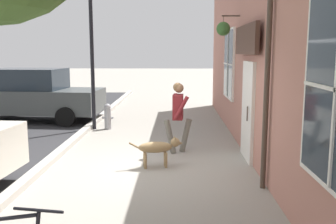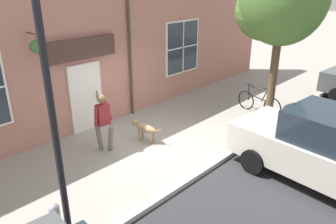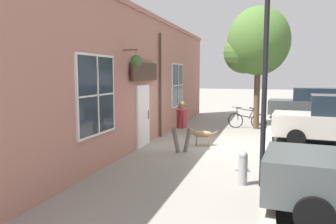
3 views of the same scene
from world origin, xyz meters
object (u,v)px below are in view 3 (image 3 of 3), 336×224
object	(u,v)px
pedestrian_walking	(182,122)
fire_hydrant	(243,167)
leaning_bicycle	(247,120)
dog_on_leash	(201,134)
parked_car_far_end	(312,104)
street_tree_by_curb	(255,44)
street_lamp	(266,45)

from	to	relation	value
pedestrian_walking	fire_hydrant	distance (m)	3.40
pedestrian_walking	leaning_bicycle	size ratio (longest dim) A/B	0.93
dog_on_leash	parked_car_far_end	world-z (taller)	parked_car_far_end
dog_on_leash	street_tree_by_curb	distance (m)	5.66
pedestrian_walking	street_tree_by_curb	size ratio (longest dim) A/B	0.30
dog_on_leash	leaning_bicycle	xyz separation A→B (m)	(1.30, 4.24, -0.03)
street_tree_by_curb	street_lamp	world-z (taller)	street_tree_by_curb
dog_on_leash	pedestrian_walking	bearing A→B (deg)	-109.54
fire_hydrant	dog_on_leash	bearing A→B (deg)	114.59
leaning_bicycle	street_lamp	world-z (taller)	street_lamp
leaning_bicycle	street_lamp	bearing A→B (deg)	-84.16
leaning_bicycle	parked_car_far_end	distance (m)	4.83
dog_on_leash	parked_car_far_end	bearing A→B (deg)	60.41
dog_on_leash	street_lamp	xyz separation A→B (m)	(2.11, -3.70, 2.66)
pedestrian_walking	leaning_bicycle	distance (m)	5.65
parked_car_far_end	street_lamp	distance (m)	11.99
pedestrian_walking	dog_on_leash	world-z (taller)	pedestrian_walking
street_tree_by_curb	fire_hydrant	distance (m)	8.69
parked_car_far_end	fire_hydrant	bearing A→B (deg)	-103.37
pedestrian_walking	street_lamp	bearing A→B (deg)	-45.83
pedestrian_walking	street_lamp	distance (m)	4.17
leaning_bicycle	parked_car_far_end	size ratio (longest dim) A/B	0.39
pedestrian_walking	street_tree_by_curb	world-z (taller)	street_tree_by_curb
dog_on_leash	leaning_bicycle	bearing A→B (deg)	72.97
parked_car_far_end	street_lamp	bearing A→B (deg)	-101.49
street_lamp	fire_hydrant	xyz separation A→B (m)	(-0.41, -0.03, -2.67)
street_tree_by_curb	dog_on_leash	bearing A→B (deg)	-110.02
dog_on_leash	leaning_bicycle	world-z (taller)	leaning_bicycle
dog_on_leash	parked_car_far_end	xyz separation A→B (m)	(4.46, 7.85, 0.47)
parked_car_far_end	pedestrian_walking	bearing A→B (deg)	-118.43
leaning_bicycle	parked_car_far_end	xyz separation A→B (m)	(3.16, 3.61, 0.50)
street_lamp	fire_hydrant	world-z (taller)	street_lamp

